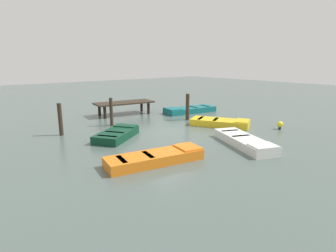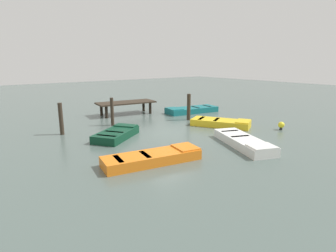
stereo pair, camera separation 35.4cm
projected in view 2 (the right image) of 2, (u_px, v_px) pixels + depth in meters
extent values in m
plane|color=#4C5B56|center=(168.00, 132.00, 15.59)|extent=(80.00, 80.00, 0.00)
cube|color=#33281E|center=(126.00, 103.00, 20.46)|extent=(4.44, 2.18, 0.10)
cylinder|color=black|center=(144.00, 106.00, 21.90)|extent=(0.20, 0.20, 0.85)
cylinder|color=black|center=(150.00, 108.00, 20.91)|extent=(0.20, 0.20, 0.85)
cylinder|color=black|center=(101.00, 110.00, 20.23)|extent=(0.20, 0.20, 0.85)
cylinder|color=black|center=(106.00, 112.00, 19.24)|extent=(0.20, 0.20, 0.85)
cube|color=#0C3823|center=(116.00, 134.00, 14.33)|extent=(3.10, 2.73, 0.40)
cube|color=maroon|center=(116.00, 132.00, 14.30)|extent=(2.58, 2.25, 0.04)
cube|color=#0C3823|center=(126.00, 125.00, 15.30)|extent=(1.21, 1.35, 0.06)
cube|color=maroon|center=(114.00, 132.00, 14.09)|extent=(0.77, 0.97, 0.04)
cube|color=maroon|center=(106.00, 136.00, 13.37)|extent=(0.77, 0.97, 0.04)
cube|color=silver|center=(243.00, 142.00, 13.04)|extent=(2.55, 4.04, 0.40)
cube|color=#334772|center=(243.00, 139.00, 13.00)|extent=(2.09, 3.40, 0.04)
cube|color=silver|center=(262.00, 146.00, 11.57)|extent=(1.34, 1.19, 0.06)
cube|color=navy|center=(240.00, 136.00, 13.27)|extent=(0.96, 0.54, 0.04)
cube|color=navy|center=(230.00, 131.00, 14.26)|extent=(0.96, 0.54, 0.04)
cube|color=gold|center=(221.00, 123.00, 16.95)|extent=(2.90, 3.72, 0.40)
cube|color=#4C3319|center=(221.00, 121.00, 16.92)|extent=(2.38, 3.12, 0.04)
cube|color=gold|center=(243.00, 121.00, 16.36)|extent=(1.45, 1.27, 0.06)
cube|color=#42301E|center=(216.00, 120.00, 17.02)|extent=(1.03, 0.69, 0.04)
cube|color=#42301E|center=(201.00, 118.00, 17.39)|extent=(1.03, 0.69, 0.04)
cube|color=#14666B|center=(192.00, 110.00, 21.41)|extent=(4.25, 1.97, 0.40)
cube|color=beige|center=(192.00, 108.00, 21.37)|extent=(3.60, 1.58, 0.04)
cube|color=#14666B|center=(174.00, 109.00, 20.60)|extent=(1.07, 1.39, 0.06)
cube|color=#9B9789|center=(195.00, 107.00, 21.51)|extent=(0.35, 1.13, 0.04)
cube|color=#9B9789|center=(207.00, 106.00, 22.05)|extent=(0.35, 1.13, 0.04)
cube|color=orange|center=(152.00, 158.00, 10.87)|extent=(4.06, 1.81, 0.40)
cube|color=black|center=(152.00, 155.00, 10.84)|extent=(3.43, 1.46, 0.04)
cube|color=orange|center=(186.00, 147.00, 11.49)|extent=(1.03, 1.18, 0.06)
cube|color=black|center=(145.00, 155.00, 10.70)|extent=(0.35, 0.93, 0.04)
cube|color=black|center=(118.00, 159.00, 10.22)|extent=(0.35, 0.93, 0.04)
cylinder|color=#33281E|center=(189.00, 107.00, 18.57)|extent=(0.25, 0.25, 1.77)
cylinder|color=#33281E|center=(61.00, 119.00, 14.88)|extent=(0.22, 0.22, 1.74)
cylinder|color=#33281E|center=(112.00, 112.00, 16.98)|extent=(0.20, 0.20, 1.73)
cylinder|color=#262626|center=(281.00, 129.00, 16.06)|extent=(0.16, 0.16, 0.12)
sphere|color=yellow|center=(281.00, 125.00, 16.00)|extent=(0.36, 0.36, 0.36)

